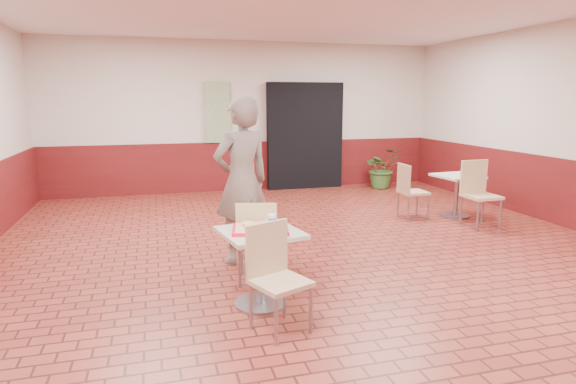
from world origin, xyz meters
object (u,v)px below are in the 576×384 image
object	(u,v)px
customer	(242,181)
chair_second_left	(409,188)
chair_main_front	(275,271)
chair_main_back	(257,238)
ring_donut	(247,224)
chair_second_front	(478,190)
main_table	(260,255)
serving_tray	(260,229)
paper_cup	(272,219)
potted_plant	(382,168)
second_table	(457,189)
long_john_donut	(268,226)

from	to	relation	value
customer	chair_second_left	xyz separation A→B (m)	(2.92, 1.36, -0.47)
chair_main_front	chair_main_back	distance (m)	0.99
ring_donut	chair_second_front	xyz separation A→B (m)	(3.81, 1.80, -0.21)
ring_donut	chair_second_left	distance (m)	3.97
main_table	customer	bearing A→B (deg)	87.20
serving_tray	paper_cup	xyz separation A→B (m)	(0.13, 0.08, 0.06)
potted_plant	chair_second_front	bearing A→B (deg)	-90.20
chair_main_front	second_table	distance (m)	4.77
paper_cup	chair_second_front	xyz separation A→B (m)	(3.58, 1.82, -0.24)
ring_donut	chair_second_left	xyz separation A→B (m)	(3.08, 2.50, -0.28)
serving_tray	second_table	distance (m)	4.52
potted_plant	paper_cup	bearing A→B (deg)	-125.77
main_table	chair_main_front	distance (m)	0.48
ring_donut	second_table	xyz separation A→B (m)	(3.86, 2.39, -0.30)
main_table	chair_second_left	bearing A→B (deg)	41.08
chair_main_front	chair_main_back	world-z (taller)	chair_main_front
main_table	long_john_donut	world-z (taller)	long_john_donut
main_table	chair_main_front	size ratio (longest dim) A/B	0.80
chair_main_front	chair_second_front	world-z (taller)	chair_second_front
serving_tray	chair_second_front	bearing A→B (deg)	27.01
long_john_donut	chair_main_back	bearing A→B (deg)	88.22
second_table	chair_second_front	xyz separation A→B (m)	(-0.05, -0.59, 0.09)
main_table	ring_donut	bearing A→B (deg)	135.14
main_table	serving_tray	world-z (taller)	serving_tray
main_table	paper_cup	world-z (taller)	paper_cup
long_john_donut	serving_tray	bearing A→B (deg)	137.99
chair_main_front	potted_plant	world-z (taller)	chair_main_front
chair_main_back	long_john_donut	world-z (taller)	chair_main_back
chair_second_left	ring_donut	bearing A→B (deg)	130.14
chair_second_left	second_table	bearing A→B (deg)	-97.39
main_table	serving_tray	size ratio (longest dim) A/B	1.44
customer	paper_cup	distance (m)	1.17
chair_main_back	customer	distance (m)	0.86
ring_donut	long_john_donut	size ratio (longest dim) A/B	0.72
chair_second_left	customer	bearing A→B (deg)	116.06
chair_main_back	long_john_donut	bearing A→B (deg)	101.33
chair_second_left	chair_main_back	bearing A→B (deg)	126.68
main_table	long_john_donut	size ratio (longest dim) A/B	4.65
ring_donut	long_john_donut	xyz separation A→B (m)	(0.15, -0.15, 0.00)
long_john_donut	chair_second_front	world-z (taller)	chair_second_front
main_table	serving_tray	distance (m)	0.25
customer	potted_plant	size ratio (longest dim) A/B	2.23
chair_main_front	ring_donut	xyz separation A→B (m)	(-0.12, 0.57, 0.26)
chair_second_front	second_table	bearing A→B (deg)	84.39
chair_second_left	potted_plant	xyz separation A→B (m)	(0.75, 2.47, -0.06)
main_table	ring_donut	world-z (taller)	ring_donut
main_table	customer	xyz separation A→B (m)	(0.06, 1.23, 0.47)
serving_tray	potted_plant	xyz separation A→B (m)	(3.73, 5.07, -0.30)
long_john_donut	chair_second_front	xyz separation A→B (m)	(3.66, 1.95, -0.22)
chair_second_front	chair_second_left	bearing A→B (deg)	135.20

